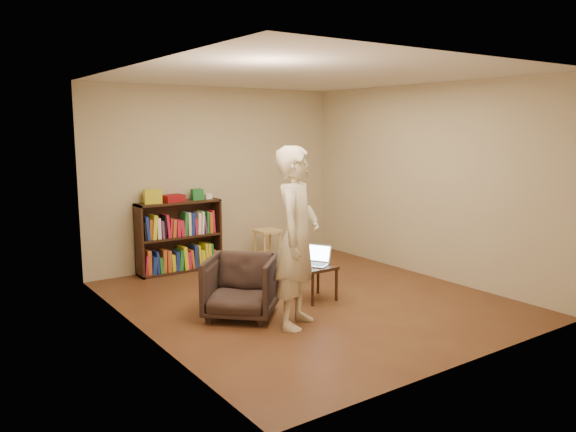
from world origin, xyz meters
TOP-DOWN VIEW (x-y plane):
  - floor at (0.00, 0.00)m, footprint 4.50×4.50m
  - ceiling at (0.00, 0.00)m, footprint 4.50×4.50m
  - wall_back at (0.00, 2.25)m, footprint 4.00×0.00m
  - wall_left at (-2.00, 0.00)m, footprint 0.00×4.50m
  - wall_right at (2.00, 0.00)m, footprint 0.00×4.50m
  - bookshelf at (-0.70, 2.09)m, footprint 1.20×0.30m
  - box_yellow at (-1.07, 2.09)m, footprint 0.26×0.21m
  - red_cloth at (-0.78, 2.08)m, footprint 0.32×0.26m
  - box_green at (-0.40, 2.09)m, footprint 0.18×0.18m
  - box_white at (-0.23, 2.10)m, footprint 0.11×0.11m
  - stool at (0.62, 1.83)m, footprint 0.34×0.34m
  - armchair at (-0.96, -0.09)m, footprint 1.02×1.02m
  - side_table at (0.07, -0.06)m, footprint 0.40×0.40m
  - laptop at (0.11, -0.02)m, footprint 0.40×0.41m
  - person at (-0.62, -0.64)m, footprint 0.80×0.75m

SIDE VIEW (x-z plane):
  - floor at x=0.00m, z-range 0.00..0.00m
  - armchair at x=-0.96m, z-range 0.00..0.67m
  - side_table at x=0.07m, z-range 0.14..0.55m
  - stool at x=0.62m, z-range 0.15..0.65m
  - bookshelf at x=-0.70m, z-range -0.06..0.94m
  - laptop at x=0.11m, z-range 0.36..0.58m
  - person at x=-0.62m, z-range 0.00..1.85m
  - box_white at x=-0.23m, z-range 1.00..1.08m
  - red_cloth at x=-0.78m, z-range 1.00..1.10m
  - box_green at x=-0.40m, z-range 1.00..1.15m
  - box_yellow at x=-1.07m, z-range 1.00..1.19m
  - wall_back at x=0.00m, z-range -0.70..3.30m
  - wall_left at x=-2.00m, z-range -0.95..3.55m
  - wall_right at x=2.00m, z-range -0.95..3.55m
  - ceiling at x=0.00m, z-range 2.60..2.60m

